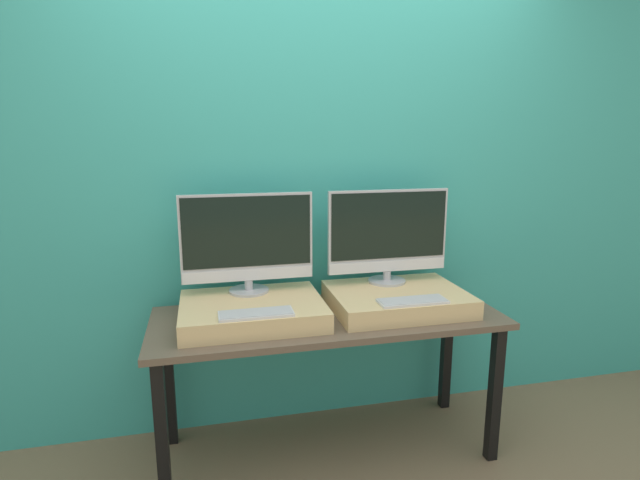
% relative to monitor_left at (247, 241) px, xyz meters
% --- Properties ---
extents(wall_back, '(8.00, 0.04, 2.60)m').
position_rel_monitor_left_xyz_m(wall_back, '(0.35, 0.21, 0.24)').
color(wall_back, teal).
rests_on(wall_back, ground_plane).
extents(workbench, '(1.64, 0.61, 0.72)m').
position_rel_monitor_left_xyz_m(workbench, '(0.35, -0.16, -0.42)').
color(workbench, brown).
rests_on(workbench, ground_plane).
extents(wooden_riser_left, '(0.65, 0.50, 0.09)m').
position_rel_monitor_left_xyz_m(wooden_riser_left, '(0.00, -0.14, -0.30)').
color(wooden_riser_left, '#D6B77F').
rests_on(wooden_riser_left, workbench).
extents(monitor_left, '(0.63, 0.19, 0.48)m').
position_rel_monitor_left_xyz_m(monitor_left, '(0.00, 0.00, 0.00)').
color(monitor_left, '#B2B2B7').
rests_on(monitor_left, wooden_riser_left).
extents(keyboard_left, '(0.32, 0.11, 0.01)m').
position_rel_monitor_left_xyz_m(keyboard_left, '(0.00, -0.33, -0.24)').
color(keyboard_left, silver).
rests_on(keyboard_left, wooden_riser_left).
extents(wooden_riser_right, '(0.65, 0.50, 0.09)m').
position_rel_monitor_left_xyz_m(wooden_riser_right, '(0.71, -0.14, -0.30)').
color(wooden_riser_right, '#D6B77F').
rests_on(wooden_riser_right, workbench).
extents(monitor_right, '(0.63, 0.19, 0.48)m').
position_rel_monitor_left_xyz_m(monitor_right, '(0.71, 0.00, 0.00)').
color(monitor_right, '#B2B2B7').
rests_on(monitor_right, wooden_riser_right).
extents(keyboard_right, '(0.32, 0.11, 0.01)m').
position_rel_monitor_left_xyz_m(keyboard_right, '(0.71, -0.33, -0.24)').
color(keyboard_right, silver).
rests_on(keyboard_right, wooden_riser_right).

